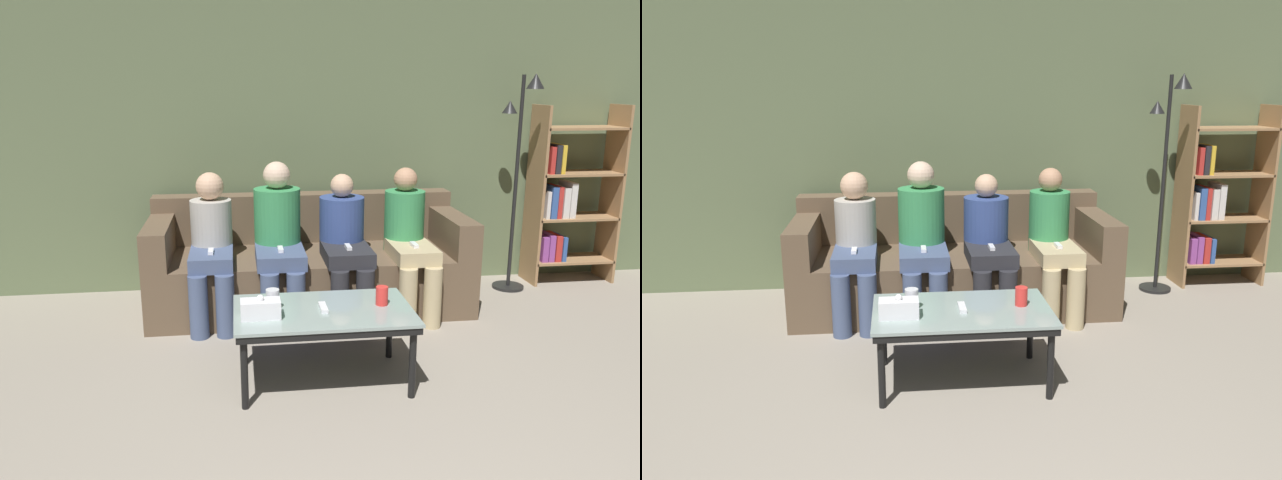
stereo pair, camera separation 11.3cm
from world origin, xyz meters
TOP-DOWN VIEW (x-y plane):
  - wall_back at (0.00, 4.01)m, footprint 12.00×0.06m
  - couch at (0.00, 3.47)m, footprint 2.40×0.93m
  - coffee_table at (-0.07, 2.17)m, footprint 1.02×0.63m
  - cup_near_left at (0.28, 2.19)m, footprint 0.07×0.07m
  - cup_near_right at (-0.35, 2.20)m, footprint 0.08×0.08m
  - tissue_box at (-0.43, 2.08)m, footprint 0.22×0.12m
  - game_remote at (-0.07, 2.17)m, footprint 0.04×0.15m
  - bookshelf at (2.25, 3.78)m, footprint 0.73×0.32m
  - standing_lamp at (1.75, 3.64)m, footprint 0.31×0.26m
  - seated_person_left_end at (-0.73, 3.24)m, footprint 0.31×0.68m
  - seated_person_mid_left at (-0.24, 3.26)m, footprint 0.34×0.72m
  - seated_person_mid_right at (0.24, 3.24)m, footprint 0.34×0.71m
  - seated_person_right_end at (0.73, 3.23)m, footprint 0.31×0.71m

SIDE VIEW (x-z plane):
  - couch at x=0.00m, z-range -0.11..0.72m
  - coffee_table at x=-0.07m, z-range 0.18..0.63m
  - game_remote at x=-0.07m, z-range 0.45..0.47m
  - tissue_box at x=-0.43m, z-range 0.43..0.56m
  - cup_near_left at x=0.28m, z-range 0.45..0.56m
  - cup_near_right at x=-0.35m, z-range 0.45..0.56m
  - seated_person_mid_right at x=0.24m, z-range 0.05..1.09m
  - seated_person_left_end at x=-0.73m, z-range 0.04..1.11m
  - seated_person_right_end at x=0.73m, z-range 0.03..1.12m
  - seated_person_mid_left at x=-0.24m, z-range 0.04..1.19m
  - bookshelf at x=2.25m, z-range -0.04..1.48m
  - standing_lamp at x=1.75m, z-range 0.20..1.97m
  - wall_back at x=0.00m, z-range 0.00..2.60m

